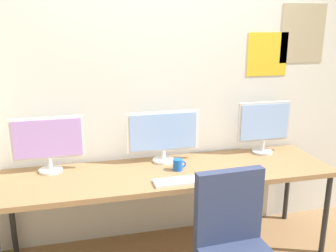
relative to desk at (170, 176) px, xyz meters
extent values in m
cube|color=silver|center=(0.00, 0.42, 0.61)|extent=(4.97, 0.10, 2.60)
cube|color=gold|center=(0.97, 0.37, 0.89)|extent=(0.38, 0.01, 0.37)
cube|color=tan|center=(1.30, 0.37, 1.07)|extent=(0.42, 0.01, 0.51)
cube|color=#936D47|center=(0.00, 0.00, 0.03)|extent=(2.57, 0.68, 0.04)
cylinder|color=#262628|center=(1.24, -0.29, -0.34)|extent=(0.04, 0.04, 0.70)
cylinder|color=#262628|center=(-1.24, 0.29, -0.34)|extent=(0.04, 0.04, 0.70)
cylinder|color=#262628|center=(1.24, 0.29, -0.34)|extent=(0.04, 0.04, 0.70)
cube|color=navy|center=(0.22, -0.66, 0.06)|extent=(0.44, 0.09, 0.48)
cylinder|color=silver|center=(-0.90, 0.21, 0.06)|extent=(0.18, 0.18, 0.02)
cylinder|color=silver|center=(-0.90, 0.21, 0.11)|extent=(0.03, 0.03, 0.09)
cube|color=silver|center=(-0.90, 0.21, 0.32)|extent=(0.55, 0.03, 0.33)
cube|color=#B28CE5|center=(-0.90, 0.20, 0.32)|extent=(0.50, 0.01, 0.29)
cylinder|color=silver|center=(0.00, 0.21, 0.06)|extent=(0.18, 0.18, 0.02)
cylinder|color=silver|center=(0.00, 0.21, 0.10)|extent=(0.03, 0.03, 0.07)
cube|color=silver|center=(0.00, 0.21, 0.31)|extent=(0.60, 0.03, 0.33)
cube|color=#8CB2F2|center=(0.00, 0.20, 0.31)|extent=(0.55, 0.01, 0.30)
cylinder|color=silver|center=(0.90, 0.21, 0.06)|extent=(0.18, 0.18, 0.02)
cylinder|color=silver|center=(0.90, 0.21, 0.11)|extent=(0.03, 0.03, 0.09)
cube|color=silver|center=(0.90, 0.21, 0.33)|extent=(0.48, 0.03, 0.35)
cube|color=#8CB2F2|center=(0.90, 0.20, 0.33)|extent=(0.44, 0.01, 0.31)
cube|color=silver|center=(0.00, -0.23, 0.06)|extent=(0.34, 0.13, 0.02)
ellipsoid|color=silver|center=(0.28, -0.20, 0.06)|extent=(0.06, 0.10, 0.03)
cylinder|color=blue|center=(0.07, 0.00, 0.09)|extent=(0.08, 0.08, 0.09)
torus|color=blue|center=(0.11, 0.00, 0.09)|extent=(0.06, 0.01, 0.06)
camera|label=1|loc=(-0.66, -2.63, 1.17)|focal=39.92mm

